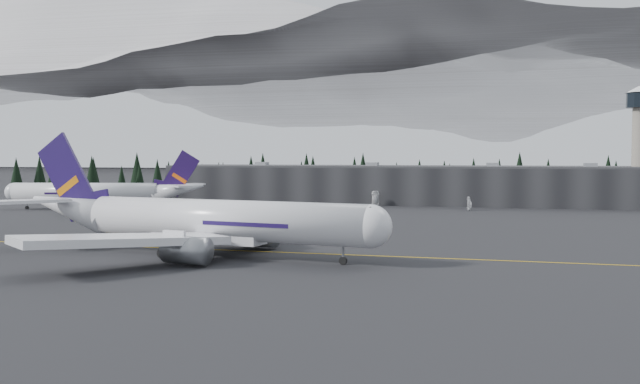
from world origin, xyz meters
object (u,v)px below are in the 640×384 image
(jet_parked, at_px, (103,193))
(gse_vehicle_a, at_px, (375,204))
(terminal, at_px, (401,184))
(gse_vehicle_b, at_px, (469,208))
(jet_main, at_px, (193,220))

(jet_parked, relative_size, gse_vehicle_a, 12.15)
(terminal, distance_m, gse_vehicle_a, 19.02)
(jet_parked, distance_m, gse_vehicle_b, 108.42)
(jet_parked, relative_size, gse_vehicle_b, 14.35)
(jet_main, bearing_deg, gse_vehicle_b, 79.05)
(gse_vehicle_b, bearing_deg, gse_vehicle_a, -110.17)
(jet_main, distance_m, gse_vehicle_b, 111.85)
(jet_parked, bearing_deg, gse_vehicle_b, -179.91)
(jet_parked, distance_m, gse_vehicle_a, 83.52)
(jet_main, relative_size, gse_vehicle_a, 14.05)
(terminal, relative_size, jet_main, 2.33)
(jet_main, xyz_separation_m, jet_parked, (-67.45, 80.72, -0.73))
(gse_vehicle_b, bearing_deg, jet_parked, -77.34)
(terminal, xyz_separation_m, jet_main, (-13.80, -133.13, -0.57))
(jet_main, bearing_deg, terminal, 93.08)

